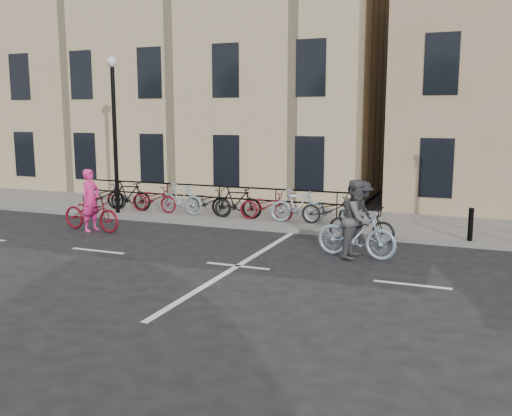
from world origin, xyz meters
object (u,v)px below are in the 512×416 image
at_px(cyclist_dark, 362,218).
at_px(cyclist_grey, 356,226).
at_px(cyclist_pink, 91,210).
at_px(lamp_post, 114,115).

bearing_deg(cyclist_dark, cyclist_grey, -162.61).
relative_size(cyclist_pink, cyclist_grey, 1.05).
relative_size(cyclist_pink, cyclist_dark, 1.09).
bearing_deg(cyclist_pink, cyclist_grey, -85.93).
height_order(cyclist_pink, cyclist_grey, cyclist_grey).
height_order(cyclist_pink, cyclist_dark, cyclist_pink).
relative_size(lamp_post, cyclist_grey, 2.53).
bearing_deg(cyclist_grey, lamp_post, 81.03).
xyz_separation_m(lamp_post, cyclist_grey, (8.90, -2.54, -2.69)).
xyz_separation_m(cyclist_pink, cyclist_dark, (7.98, 1.52, 0.02)).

